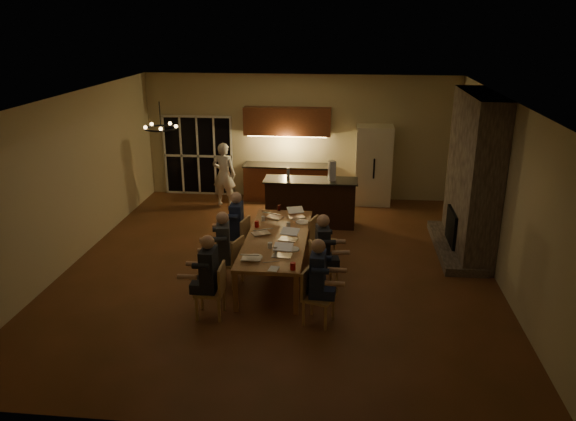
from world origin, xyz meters
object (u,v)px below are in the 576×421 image
Objects in this scene: refrigerator at (373,165)px; laptop_a at (251,253)px; mug_front at (270,245)px; mug_back at (263,219)px; chair_right_near at (319,297)px; laptop_f at (297,212)px; dining_table at (277,256)px; chair_left_mid at (228,261)px; bar_bottle at (288,173)px; standing_person at (224,174)px; redcup_mid at (257,224)px; chair_right_mid at (324,267)px; plate_left at (255,257)px; bar_blender at (332,171)px; redcup_near at (293,266)px; can_cola at (279,208)px; person_right_mid at (323,252)px; chair_right_far at (323,241)px; person_left_far at (237,226)px; redcup_far at (294,210)px; person_right_near at (318,281)px; laptop_d at (288,234)px; laptop_b at (282,250)px; can_silver at (275,250)px; laptop_e at (274,212)px; person_left_mid at (224,249)px; person_left_near at (209,276)px; plate_near at (292,249)px; chair_left_far at (236,239)px; bar_island at (310,202)px; mug_mid at (288,225)px; plate_far at (303,222)px; laptop_c at (261,228)px; chair_left_near at (210,291)px.

refrigerator is 5.91m from laptop_a.
mug_front and mug_back have the same top height.
laptop_f is (-0.60, 2.74, 0.42)m from chair_right_near.
mug_front is (-0.05, -0.53, 0.43)m from dining_table.
bar_bottle reaches higher than chair_left_mid.
standing_person reaches higher than redcup_mid.
chair_right_mid is 3.39× the size of plate_left.
laptop_f is 1.77m from bar_blender.
redcup_near is 4.10m from bar_blender.
can_cola is at bearing -95.57° from laptop_a.
person_right_mid is at bearing -29.12° from dining_table.
chair_right_mid is 3.54m from bar_bottle.
person_left_far is (-1.67, -0.00, 0.24)m from chair_right_far.
redcup_far is 0.46× the size of plate_left.
person_right_near reaches higher than laptop_d.
laptop_b reaches higher than can_silver.
can_silver is at bearing 118.99° from laptop_e.
person_left_mid is (-1.69, -1.15, 0.24)m from chair_right_far.
person_right_mid is (-0.00, 1.18, 0.24)m from chair_right_near.
person_left_near is 11.50× the size of redcup_near.
chair_left_far is at bearing 137.32° from plate_near.
person_right_near reaches higher than plate_left.
laptop_a is (0.51, -0.54, 0.42)m from chair_left_mid.
person_left_near reaches higher than redcup_near.
person_left_mid is at bearing 86.88° from laptop_e.
mug_mid is at bearing -97.26° from bar_island.
chair_right_near is 1.39m from laptop_a.
person_right_near reaches higher than plate_far.
bar_bottle reaches higher than chair_right_near.
standing_person is at bearing -170.14° from person_left_near.
person_right_near is at bearing 90.72° from person_left_near.
plate_near is (0.64, 0.46, -0.10)m from laptop_a.
person_left_near reaches higher than can_cola.
mug_front is 1.00× the size of mug_mid.
redcup_near and redcup_far have the same top height.
bar_island is at bearing 89.17° from plate_far.
person_left_near is at bearing 161.88° from chair_right_far.
person_right_mid is at bearing 12.13° from chair_right_mid.
bar_blender reaches higher than bar_bottle.
laptop_b is 1.33× the size of plate_near.
person_left_near is 1.10m from person_left_mid.
can_cola is at bearing -114.61° from bar_island.
chair_right_far reaches higher than mug_mid.
chair_right_near is 2.17m from laptop_c.
person_left_mid is 0.88m from laptop_c.
person_right_mid is at bearing -156.81° from laptop_a.
person_left_mid is (-0.01, 1.11, 0.24)m from chair_left_near.
can_cola reaches higher than dining_table.
laptop_a is 1.83m from mug_back.
redcup_near is 2.02m from redcup_mid.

